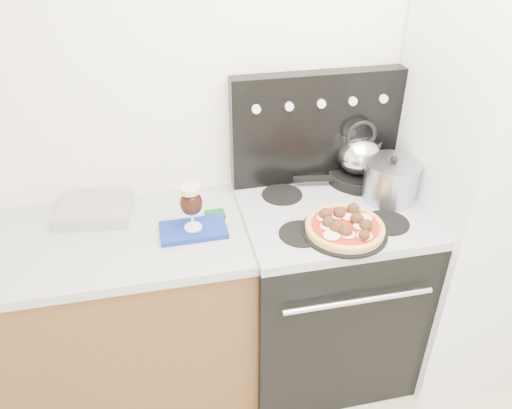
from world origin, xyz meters
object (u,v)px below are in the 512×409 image
object	(u,v)px
oven_mitt	(193,230)
pizza	(345,226)
stock_pot	(391,181)
base_cabinet	(83,327)
pizza_pan	(344,231)
skillet	(356,177)
fridge	(485,188)
beer_glass	(192,207)
stove_body	(324,293)
tea_kettle	(359,152)

from	to	relation	value
oven_mitt	pizza	bearing A→B (deg)	-14.87
oven_mitt	stock_pot	bearing A→B (deg)	3.30
base_cabinet	pizza_pan	xyz separation A→B (m)	(1.09, -0.20, 0.50)
pizza	skillet	xyz separation A→B (m)	(0.20, 0.37, -0.01)
fridge	beer_glass	distance (m)	1.29
pizza_pan	skillet	bearing A→B (deg)	62.26
oven_mitt	pizza_pan	size ratio (longest dim) A/B	0.78
oven_mitt	fridge	bearing A→B (deg)	-0.22
beer_glass	base_cabinet	bearing A→B (deg)	175.01
oven_mitt	pizza_pan	bearing A→B (deg)	-14.87
pizza	skillet	distance (m)	0.42
skillet	stove_body	bearing A→B (deg)	-132.88
fridge	beer_glass	world-z (taller)	fridge
pizza_pan	pizza	xyz separation A→B (m)	(0.00, 0.00, 0.03)
fridge	oven_mitt	xyz separation A→B (m)	(-1.29, 0.01, -0.04)
tea_kettle	pizza_pan	bearing A→B (deg)	-102.57
stove_body	tea_kettle	size ratio (longest dim) A/B	4.14
skillet	stock_pot	xyz separation A→B (m)	(0.08, -0.17, 0.06)
tea_kettle	stock_pot	distance (m)	0.20
stock_pot	skillet	bearing A→B (deg)	116.41
fridge	pizza	xyz separation A→B (m)	(-0.71, -0.15, 0.00)
beer_glass	pizza	size ratio (longest dim) A/B	0.62
pizza	stock_pot	distance (m)	0.35
stock_pot	oven_mitt	bearing A→B (deg)	-176.70
fridge	tea_kettle	world-z (taller)	fridge
fridge	pizza	world-z (taller)	fridge
tea_kettle	stock_pot	size ratio (longest dim) A/B	0.93
oven_mitt	stock_pot	size ratio (longest dim) A/B	1.16
stove_body	fridge	size ratio (longest dim) A/B	0.46
oven_mitt	pizza_pan	xyz separation A→B (m)	(0.58, -0.15, 0.01)
stove_body	skillet	bearing A→B (deg)	47.12
pizza_pan	skillet	xyz separation A→B (m)	(0.20, 0.37, 0.02)
stove_body	beer_glass	world-z (taller)	beer_glass
base_cabinet	oven_mitt	bearing A→B (deg)	-4.99
pizza	tea_kettle	size ratio (longest dim) A/B	1.45
oven_mitt	beer_glass	world-z (taller)	beer_glass
base_cabinet	pizza	world-z (taller)	pizza
stock_pot	pizza_pan	bearing A→B (deg)	-143.88
fridge	tea_kettle	xyz separation A→B (m)	(-0.52, 0.22, 0.12)
beer_glass	stock_pot	bearing A→B (deg)	3.30
pizza	skillet	world-z (taller)	pizza
stove_body	fridge	bearing A→B (deg)	-2.05
tea_kettle	base_cabinet	bearing A→B (deg)	-157.20
pizza	skillet	bearing A→B (deg)	62.26
pizza_pan	stove_body	bearing A→B (deg)	86.10
base_cabinet	pizza_pan	world-z (taller)	pizza_pan
stove_body	stock_pot	distance (m)	0.62
oven_mitt	beer_glass	xyz separation A→B (m)	(0.00, 0.00, 0.11)
stock_pot	fridge	bearing A→B (deg)	-7.18
pizza_pan	stock_pot	distance (m)	0.35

